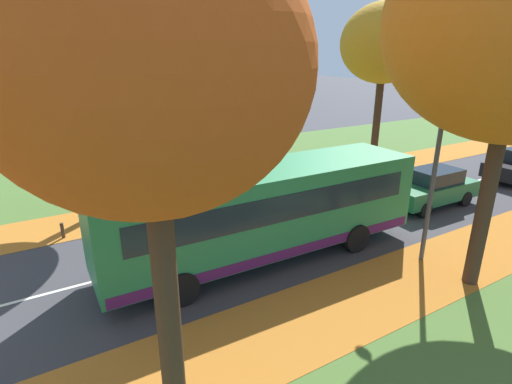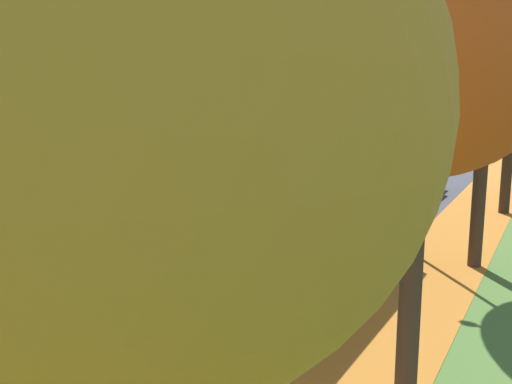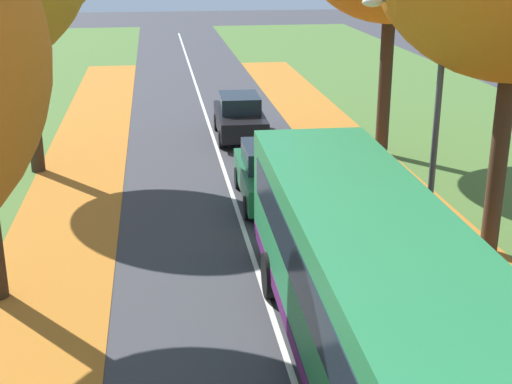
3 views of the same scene
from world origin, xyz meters
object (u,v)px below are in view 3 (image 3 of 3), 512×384
streetlamp_right (424,102)px  car_black_following (240,117)px  car_green_lead (270,174)px  bus (367,280)px

streetlamp_right → car_black_following: bearing=103.1°
streetlamp_right → car_green_lead: size_ratio=1.42×
streetlamp_right → bus: 5.32m
bus → car_green_lead: (-0.22, 8.65, -0.89)m
streetlamp_right → car_green_lead: (-2.65, 4.38, -2.92)m
bus → car_green_lead: bus is taller
car_green_lead → bus: bearing=-88.5°
car_black_following → car_green_lead: bearing=-89.9°
bus → car_black_following: (-0.24, 15.77, -0.89)m
bus → car_black_following: size_ratio=2.46×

